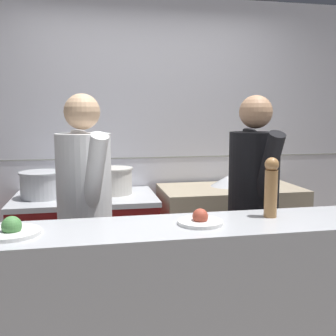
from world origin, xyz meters
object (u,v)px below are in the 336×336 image
(mixing_bowl_steel, at_px, (227,181))
(chef_sous, at_px, (253,205))
(plated_dish_appetiser, at_px, (200,220))
(pepper_mill, at_px, (271,186))
(oven_range, at_px, (87,248))
(chef_head_cook, at_px, (85,212))
(sauce_pot, at_px, (114,180))
(chefs_knife, at_px, (256,190))
(plated_dish_main, at_px, (12,230))
(stock_pot, at_px, (42,184))

(mixing_bowl_steel, height_order, chef_sous, chef_sous)
(plated_dish_appetiser, relative_size, pepper_mill, 0.71)
(oven_range, bearing_deg, mixing_bowl_steel, 2.70)
(plated_dish_appetiser, bearing_deg, pepper_mill, 8.61)
(mixing_bowl_steel, bearing_deg, chef_head_cook, -146.94)
(oven_range, xyz_separation_m, chef_head_cook, (0.01, -0.74, 0.49))
(chef_sous, bearing_deg, pepper_mill, -105.30)
(oven_range, bearing_deg, sauce_pot, 13.59)
(mixing_bowl_steel, bearing_deg, sauce_pot, -179.93)
(pepper_mill, height_order, chef_head_cook, chef_head_cook)
(pepper_mill, relative_size, chef_head_cook, 0.19)
(chefs_knife, xyz_separation_m, plated_dish_appetiser, (-0.83, -1.21, 0.10))
(plated_dish_main, distance_m, chef_head_cook, 0.73)
(mixing_bowl_steel, distance_m, chefs_knife, 0.29)
(sauce_pot, xyz_separation_m, plated_dish_main, (-0.54, -1.45, 0.02))
(chefs_knife, height_order, plated_dish_appetiser, plated_dish_appetiser)
(chef_head_cook, bearing_deg, mixing_bowl_steel, 15.19)
(plated_dish_main, xyz_separation_m, chef_sous, (1.44, 0.64, -0.09))
(chef_head_cook, height_order, chef_sous, same)
(chefs_knife, height_order, chef_sous, chef_sous)
(mixing_bowl_steel, relative_size, plated_dish_appetiser, 1.30)
(mixing_bowl_steel, distance_m, pepper_mill, 1.42)
(plated_dish_appetiser, height_order, chef_head_cook, chef_head_cook)
(stock_pot, distance_m, chef_sous, 1.66)
(chef_head_cook, xyz_separation_m, chef_sous, (1.13, -0.01, 0.00))
(plated_dish_main, bearing_deg, plated_dish_appetiser, 0.40)
(mixing_bowl_steel, height_order, chef_head_cook, chef_head_cook)
(oven_range, distance_m, plated_dish_main, 1.54)
(mixing_bowl_steel, distance_m, plated_dish_appetiser, 1.59)
(chef_sous, bearing_deg, chef_head_cook, 178.96)
(stock_pot, xyz_separation_m, sauce_pot, (0.57, 0.06, 0.00))
(chef_head_cook, relative_size, chef_sous, 1.00)
(oven_range, height_order, plated_dish_main, plated_dish_main)
(oven_range, relative_size, pepper_mill, 3.60)
(chef_head_cook, bearing_deg, pepper_mill, -48.63)
(chefs_knife, bearing_deg, oven_range, 172.69)
(sauce_pot, relative_size, plated_dish_main, 1.27)
(chefs_knife, relative_size, chef_sous, 0.20)
(chefs_knife, bearing_deg, chef_head_cook, -158.08)
(oven_range, height_order, stock_pot, stock_pot)
(mixing_bowl_steel, height_order, plated_dish_appetiser, plated_dish_appetiser)
(oven_range, relative_size, chefs_knife, 3.36)
(oven_range, distance_m, stock_pot, 0.65)
(chef_sous, bearing_deg, chefs_knife, 64.22)
(plated_dish_appetiser, relative_size, chef_head_cook, 0.14)
(chef_sous, bearing_deg, mixing_bowl_steel, 82.16)
(stock_pot, height_order, plated_dish_main, stock_pot)
(sauce_pot, xyz_separation_m, pepper_mill, (0.75, -1.38, 0.17))
(mixing_bowl_steel, distance_m, plated_dish_main, 2.12)
(oven_range, bearing_deg, chef_sous, -33.68)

